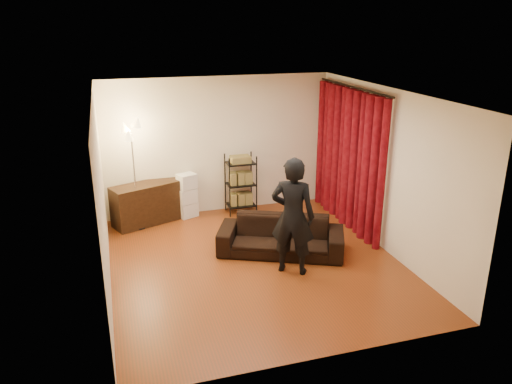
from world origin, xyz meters
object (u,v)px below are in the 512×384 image
object	(u,v)px
media_cabinet	(148,203)
storage_boxes	(187,195)
sofa	(281,236)
floor_lamp	(134,177)
person	(293,216)
wire_shelf	(241,184)

from	to	relation	value
media_cabinet	storage_boxes	bearing A→B (deg)	-15.86
sofa	floor_lamp	world-z (taller)	floor_lamp
person	floor_lamp	distance (m)	3.25
sofa	media_cabinet	xyz separation A→B (m)	(-1.99, 1.99, 0.09)
sofa	person	distance (m)	0.90
media_cabinet	floor_lamp	world-z (taller)	floor_lamp
storage_boxes	floor_lamp	xyz separation A→B (m)	(-0.98, -0.28, 0.56)
storage_boxes	wire_shelf	world-z (taller)	wire_shelf
sofa	media_cabinet	distance (m)	2.81
storage_boxes	media_cabinet	bearing A→B (deg)	-174.43
sofa	media_cabinet	size ratio (longest dim) A/B	1.54
sofa	media_cabinet	bearing A→B (deg)	159.47
storage_boxes	floor_lamp	distance (m)	1.16
sofa	storage_boxes	xyz separation A→B (m)	(-1.22, 2.06, 0.14)
media_cabinet	person	bearing A→B (deg)	-75.24
media_cabinet	floor_lamp	bearing A→B (deg)	-157.64
media_cabinet	floor_lamp	distance (m)	0.68
storage_boxes	floor_lamp	size ratio (longest dim) A/B	0.44
media_cabinet	wire_shelf	xyz separation A→B (m)	(1.84, -0.01, 0.21)
person	media_cabinet	world-z (taller)	person
sofa	floor_lamp	bearing A→B (deg)	165.50
storage_boxes	wire_shelf	size ratio (longest dim) A/B	0.74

